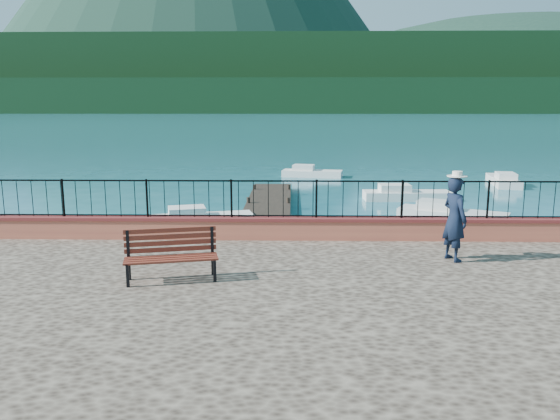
{
  "coord_description": "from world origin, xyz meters",
  "views": [
    {
      "loc": [
        -0.93,
        -10.18,
        4.66
      ],
      "look_at": [
        -1.2,
        2.0,
        2.3
      ],
      "focal_mm": 35.0,
      "sensor_mm": 36.0,
      "label": 1
    }
  ],
  "objects_px": {
    "boat_0": "(202,216)",
    "boat_5": "(503,178)",
    "boat_2": "(407,192)",
    "park_bench": "(172,265)",
    "boat_1": "(453,211)",
    "person": "(455,219)",
    "boat_4": "(312,171)"
  },
  "relations": [
    {
      "from": "boat_1",
      "to": "boat_5",
      "type": "bearing_deg",
      "value": 86.98
    },
    {
      "from": "person",
      "to": "boat_4",
      "type": "bearing_deg",
      "value": -17.41
    },
    {
      "from": "boat_2",
      "to": "boat_5",
      "type": "bearing_deg",
      "value": 37.3
    },
    {
      "from": "boat_0",
      "to": "boat_2",
      "type": "distance_m",
      "value": 11.08
    },
    {
      "from": "boat_2",
      "to": "boat_5",
      "type": "height_order",
      "value": "same"
    },
    {
      "from": "boat_4",
      "to": "person",
      "type": "bearing_deg",
      "value": -73.81
    },
    {
      "from": "boat_4",
      "to": "boat_2",
      "type": "bearing_deg",
      "value": -52.55
    },
    {
      "from": "person",
      "to": "boat_0",
      "type": "height_order",
      "value": "person"
    },
    {
      "from": "boat_1",
      "to": "boat_5",
      "type": "height_order",
      "value": "same"
    },
    {
      "from": "boat_0",
      "to": "boat_1",
      "type": "distance_m",
      "value": 10.1
    },
    {
      "from": "boat_1",
      "to": "boat_5",
      "type": "relative_size",
      "value": 0.99
    },
    {
      "from": "park_bench",
      "to": "person",
      "type": "xyz_separation_m",
      "value": [
        6.03,
        1.56,
        0.65
      ]
    },
    {
      "from": "park_bench",
      "to": "boat_0",
      "type": "bearing_deg",
      "value": 83.01
    },
    {
      "from": "boat_1",
      "to": "boat_5",
      "type": "distance_m",
      "value": 11.99
    },
    {
      "from": "boat_0",
      "to": "boat_5",
      "type": "xyz_separation_m",
      "value": [
        16.01,
        11.57,
        0.0
      ]
    },
    {
      "from": "boat_5",
      "to": "boat_1",
      "type": "bearing_deg",
      "value": 160.12
    },
    {
      "from": "boat_0",
      "to": "boat_5",
      "type": "relative_size",
      "value": 0.91
    },
    {
      "from": "boat_4",
      "to": "boat_5",
      "type": "distance_m",
      "value": 11.66
    },
    {
      "from": "park_bench",
      "to": "boat_5",
      "type": "height_order",
      "value": "park_bench"
    },
    {
      "from": "boat_1",
      "to": "person",
      "type": "bearing_deg",
      "value": -79.47
    },
    {
      "from": "park_bench",
      "to": "boat_2",
      "type": "bearing_deg",
      "value": 50.7
    },
    {
      "from": "boat_2",
      "to": "boat_5",
      "type": "distance_m",
      "value": 8.69
    },
    {
      "from": "person",
      "to": "boat_2",
      "type": "height_order",
      "value": "person"
    },
    {
      "from": "boat_0",
      "to": "park_bench",
      "type": "bearing_deg",
      "value": -99.07
    },
    {
      "from": "park_bench",
      "to": "boat_4",
      "type": "xyz_separation_m",
      "value": [
        3.73,
        25.17,
        -1.1
      ]
    },
    {
      "from": "boat_0",
      "to": "boat_1",
      "type": "height_order",
      "value": "same"
    },
    {
      "from": "person",
      "to": "boat_4",
      "type": "relative_size",
      "value": 0.49
    },
    {
      "from": "park_bench",
      "to": "boat_4",
      "type": "relative_size",
      "value": 0.49
    },
    {
      "from": "park_bench",
      "to": "boat_0",
      "type": "distance_m",
      "value": 10.43
    },
    {
      "from": "park_bench",
      "to": "boat_5",
      "type": "relative_size",
      "value": 0.44
    },
    {
      "from": "person",
      "to": "boat_5",
      "type": "distance_m",
      "value": 22.25
    },
    {
      "from": "person",
      "to": "boat_1",
      "type": "relative_size",
      "value": 0.45
    }
  ]
}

